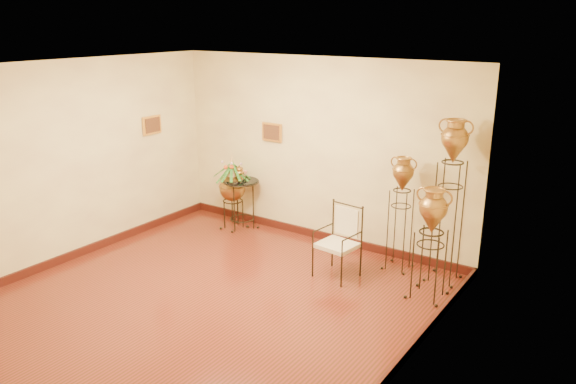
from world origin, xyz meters
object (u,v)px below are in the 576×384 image
Objects in this scene: amphora_tall at (449,200)px; planter_urn at (232,185)px; armchair at (337,242)px; side_table at (242,203)px; amphora_mid at (401,213)px.

planter_urn is at bearing 180.00° from amphora_tall.
planter_urn is 2.48m from armchair.
armchair is at bearing -17.87° from side_table.
amphora_mid is at bearing 0.00° from planter_urn.
amphora_mid is 1.65× the size of armchair.
side_table is (-2.18, 0.70, -0.06)m from armchair.
armchair is at bearing -129.13° from amphora_mid.
armchair is (2.37, -0.70, -0.23)m from planter_urn.
side_table is at bearing 179.98° from amphora_tall.
planter_urn reaches higher than armchair.
armchair is at bearing -149.94° from amphora_tall.
planter_urn is (-3.58, 0.00, -0.39)m from amphora_tall.
amphora_mid reaches higher than planter_urn.
amphora_mid is at bearing 57.70° from armchair.
amphora_tall is 2.23× the size of armchair.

